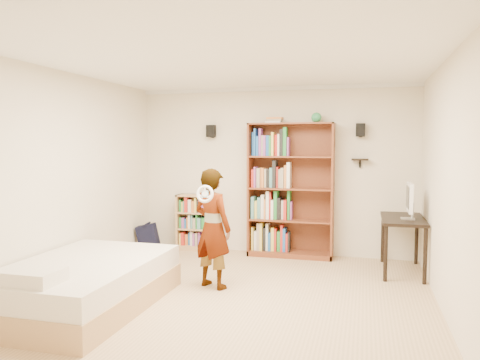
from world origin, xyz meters
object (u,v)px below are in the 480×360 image
object	(u,v)px
daybed	(83,279)
tall_bookshelf	(291,190)
person	(213,228)
computer_desk	(402,245)
low_bookshelf	(199,222)

from	to	relation	value
daybed	tall_bookshelf	bearing A→B (deg)	57.76
person	computer_desk	bearing A→B (deg)	-127.11
daybed	person	size ratio (longest dim) A/B	1.45
computer_desk	low_bookshelf	bearing A→B (deg)	170.00
daybed	person	distance (m)	1.61
tall_bookshelf	person	world-z (taller)	tall_bookshelf
computer_desk	tall_bookshelf	bearing A→B (deg)	162.79
computer_desk	daybed	world-z (taller)	computer_desk
computer_desk	daybed	xyz separation A→B (m)	(-3.48, -2.39, -0.07)
person	low_bookshelf	bearing A→B (deg)	-42.16
low_bookshelf	daybed	bearing A→B (deg)	-95.25
computer_desk	person	world-z (taller)	person
computer_desk	daybed	bearing A→B (deg)	-145.52
computer_desk	person	size ratio (longest dim) A/B	0.76
computer_desk	person	xyz separation A→B (m)	(-2.34, -1.33, 0.36)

